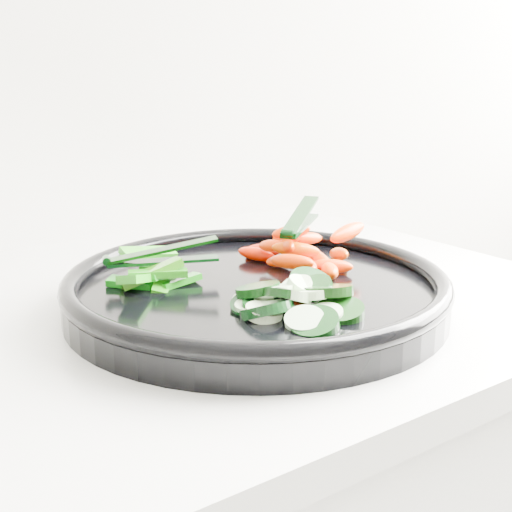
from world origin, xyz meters
TOP-DOWN VIEW (x-y plane):
  - veggie_tray at (0.66, 1.63)m, footprint 0.47×0.47m
  - cucumber_pile at (0.64, 1.56)m, footprint 0.12×0.13m
  - carrot_pile at (0.73, 1.65)m, footprint 0.13×0.15m
  - pepper_pile at (0.58, 1.70)m, footprint 0.11×0.11m
  - tong_carrot at (0.73, 1.66)m, footprint 0.10×0.08m
  - tong_pepper at (0.59, 1.70)m, footprint 0.11×0.06m

SIDE VIEW (x-z plane):
  - veggie_tray at x=0.66m, z-range 0.93..0.97m
  - cucumber_pile at x=0.64m, z-range 0.94..0.98m
  - pepper_pile at x=0.58m, z-range 0.95..0.98m
  - carrot_pile at x=0.73m, z-range 0.95..1.00m
  - tong_pepper at x=0.59m, z-range 0.97..0.99m
  - tong_carrot at x=0.73m, z-range 0.99..1.02m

